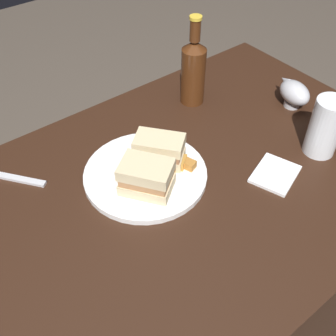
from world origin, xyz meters
name	(u,v)px	position (x,y,z in m)	size (l,w,h in m)	color
ground_plane	(182,323)	(0.00, 0.00, 0.00)	(6.00, 6.00, 0.00)	#4C4238
dining_table	(186,266)	(0.00, 0.00, 0.38)	(1.15, 0.77, 0.75)	black
plate	(145,174)	(-0.08, 0.07, 0.76)	(0.29, 0.29, 0.01)	white
sandwich_half_left	(146,177)	(-0.11, 0.02, 0.80)	(0.13, 0.14, 0.07)	beige
sandwich_half_right	(159,150)	(-0.03, 0.08, 0.80)	(0.12, 0.13, 0.07)	beige
potato_wedge_front	(180,163)	(0.00, 0.03, 0.78)	(0.04, 0.02, 0.02)	#B77F33
potato_wedge_middle	(167,166)	(-0.03, 0.05, 0.78)	(0.05, 0.02, 0.01)	#AD702D
potato_wedge_back	(158,192)	(-0.10, -0.01, 0.78)	(0.04, 0.02, 0.02)	#B77F33
potato_wedge_left_edge	(157,165)	(-0.05, 0.06, 0.78)	(0.05, 0.02, 0.02)	#AD702D
potato_wedge_right_edge	(168,170)	(-0.04, 0.03, 0.78)	(0.04, 0.02, 0.02)	gold
potato_wedge_stray	(186,163)	(0.01, 0.03, 0.78)	(0.04, 0.02, 0.02)	#AD702D
pint_glass	(324,131)	(0.31, -0.12, 0.82)	(0.08, 0.08, 0.15)	white
gravy_boat	(294,93)	(0.41, 0.04, 0.80)	(0.09, 0.12, 0.07)	#B7B7BC
cider_bottle	(193,70)	(0.20, 0.23, 0.85)	(0.07, 0.07, 0.25)	#47230F
napkin	(275,174)	(0.16, -0.11, 0.76)	(0.11, 0.09, 0.01)	white
fork	(10,177)	(-0.33, 0.26, 0.76)	(0.18, 0.02, 0.01)	silver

